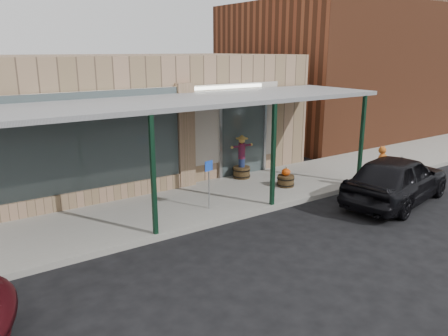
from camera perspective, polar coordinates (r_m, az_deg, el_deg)
ground at (r=9.93m, az=6.33°, el=-11.07°), size 120.00×120.00×0.00m
sidewalk at (r=12.61m, az=-4.34°, el=-4.78°), size 40.00×3.20×0.15m
storefront at (r=16.14m, az=-12.68°, el=6.71°), size 12.00×6.25×4.20m
awning at (r=11.90m, az=-4.53°, el=8.56°), size 12.00×3.00×3.04m
block_buildings_near at (r=17.75m, az=-8.12°, el=13.10°), size 61.00×8.00×8.00m
barrel_scarecrow at (r=14.79m, az=2.32°, el=0.61°), size 0.90×0.62×1.49m
barrel_pumpkin at (r=14.07m, az=8.06°, el=-1.49°), size 0.63×0.63×0.63m
handicap_sign at (r=11.81m, az=-1.99°, el=-1.33°), size 0.28×0.08×1.35m
parked_sedan at (r=13.72m, az=21.65°, el=-1.30°), size 4.55×2.53×1.54m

